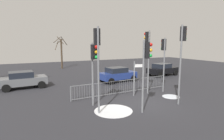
% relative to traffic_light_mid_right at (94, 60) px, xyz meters
% --- Properties ---
extents(ground_plane, '(60.00, 60.00, 0.00)m').
position_rel_traffic_light_mid_right_xyz_m(ground_plane, '(3.09, -0.87, -2.89)').
color(ground_plane, '#2D2D33').
extents(traffic_light_mid_right, '(0.37, 0.55, 3.94)m').
position_rel_traffic_light_mid_right_xyz_m(traffic_light_mid_right, '(0.00, 0.00, 0.00)').
color(traffic_light_mid_right, slate).
rests_on(traffic_light_mid_right, ground).
extents(traffic_light_foreground_left, '(0.35, 0.56, 4.87)m').
position_rel_traffic_light_mid_right_xyz_m(traffic_light_foreground_left, '(4.80, 1.11, 0.67)').
color(traffic_light_foreground_left, slate).
rests_on(traffic_light_foreground_left, ground).
extents(traffic_light_foreground_right, '(0.57, 0.35, 4.08)m').
position_rel_traffic_light_mid_right_xyz_m(traffic_light_foreground_right, '(2.20, -2.27, 0.11)').
color(traffic_light_foreground_right, slate).
rests_on(traffic_light_foreground_right, ground).
extents(traffic_light_mid_left, '(0.36, 0.56, 4.34)m').
position_rel_traffic_light_mid_right_xyz_m(traffic_light_mid_left, '(6.29, 0.99, 0.29)').
color(traffic_light_mid_left, slate).
rests_on(traffic_light_mid_left, ground).
extents(traffic_light_rear_left, '(0.55, 0.37, 5.04)m').
position_rel_traffic_light_mid_right_xyz_m(traffic_light_rear_left, '(5.14, -2.01, 0.79)').
color(traffic_light_rear_left, slate).
rests_on(traffic_light_rear_left, ground).
extents(traffic_light_rear_right, '(0.32, 0.57, 4.80)m').
position_rel_traffic_light_mid_right_xyz_m(traffic_light_rear_right, '(-0.21, -1.12, 0.62)').
color(traffic_light_rear_right, slate).
rests_on(traffic_light_rear_right, ground).
extents(direction_sign_post, '(0.76, 0.28, 2.62)m').
position_rel_traffic_light_mid_right_xyz_m(direction_sign_post, '(3.50, 0.79, -1.40)').
color(direction_sign_post, slate).
rests_on(direction_sign_post, ground).
extents(pedestrian_guard_railing, '(8.49, 0.57, 1.07)m').
position_rel_traffic_light_mid_right_xyz_m(pedestrian_guard_railing, '(3.08, 1.73, -2.33)').
color(pedestrian_guard_railing, slate).
rests_on(pedestrian_guard_railing, ground).
extents(car_blue_far, '(3.98, 2.32, 1.47)m').
position_rel_traffic_light_mid_right_xyz_m(car_blue_far, '(4.75, 5.98, -2.12)').
color(car_blue_far, navy).
rests_on(car_blue_far, ground).
extents(car_grey_near, '(3.91, 2.16, 1.47)m').
position_rel_traffic_light_mid_right_xyz_m(car_grey_near, '(-3.98, 7.08, -2.12)').
color(car_grey_near, slate).
rests_on(car_grey_near, ground).
extents(car_black_mid, '(3.99, 2.34, 1.47)m').
position_rel_traffic_light_mid_right_xyz_m(car_black_mid, '(11.27, 6.75, -2.12)').
color(car_black_mid, black).
rests_on(car_black_mid, ground).
extents(bare_tree_centre, '(2.04, 2.05, 4.88)m').
position_rel_traffic_light_mid_right_xyz_m(bare_tree_centre, '(1.53, 18.40, -0.29)').
color(bare_tree_centre, '#473828').
rests_on(bare_tree_centre, ground).
extents(snow_patch_kerb, '(1.26, 1.26, 0.01)m').
position_rel_traffic_light_mid_right_xyz_m(snow_patch_kerb, '(5.78, -0.57, -2.88)').
color(snow_patch_kerb, silver).
rests_on(snow_patch_kerb, ground).
extents(snow_patch_island, '(2.24, 2.24, 0.01)m').
position_rel_traffic_light_mid_right_xyz_m(snow_patch_island, '(0.69, -1.30, -2.88)').
color(snow_patch_island, white).
rests_on(snow_patch_island, ground).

